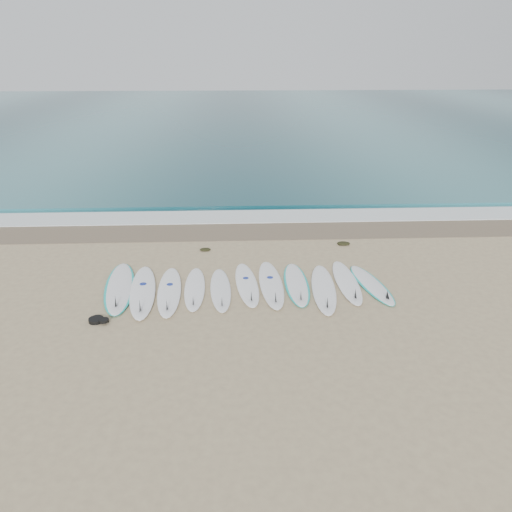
{
  "coord_description": "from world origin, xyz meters",
  "views": [
    {
      "loc": [
        -0.24,
        -10.99,
        5.46
      ],
      "look_at": [
        0.29,
        1.05,
        0.4
      ],
      "focal_mm": 35.0,
      "sensor_mm": 36.0,
      "label": 1
    }
  ],
  "objects_px": {
    "surfboard_5": "(247,285)",
    "leash_coil": "(98,320)",
    "surfboard_10": "(372,285)",
    "surfboard_0": "(119,287)"
  },
  "relations": [
    {
      "from": "surfboard_0",
      "to": "surfboard_5",
      "type": "distance_m",
      "value": 3.12
    },
    {
      "from": "surfboard_0",
      "to": "leash_coil",
      "type": "height_order",
      "value": "surfboard_0"
    },
    {
      "from": "surfboard_0",
      "to": "surfboard_5",
      "type": "relative_size",
      "value": 1.17
    },
    {
      "from": "surfboard_5",
      "to": "surfboard_10",
      "type": "height_order",
      "value": "surfboard_5"
    },
    {
      "from": "surfboard_5",
      "to": "leash_coil",
      "type": "height_order",
      "value": "surfboard_5"
    },
    {
      "from": "surfboard_0",
      "to": "leash_coil",
      "type": "xyz_separation_m",
      "value": [
        -0.13,
        -1.55,
        -0.01
      ]
    },
    {
      "from": "surfboard_0",
      "to": "leash_coil",
      "type": "relative_size",
      "value": 6.52
    },
    {
      "from": "surfboard_10",
      "to": "leash_coil",
      "type": "relative_size",
      "value": 5.22
    },
    {
      "from": "surfboard_5",
      "to": "surfboard_10",
      "type": "bearing_deg",
      "value": -7.05
    },
    {
      "from": "surfboard_0",
      "to": "leash_coil",
      "type": "distance_m",
      "value": 1.56
    }
  ]
}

